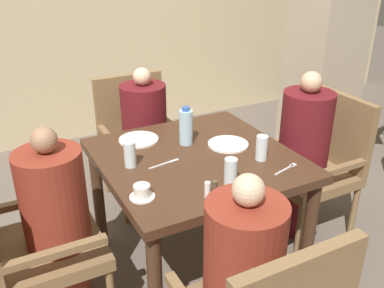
{
  "coord_description": "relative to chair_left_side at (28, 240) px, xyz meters",
  "views": [
    {
      "loc": [
        -1.0,
        -1.87,
        1.82
      ],
      "look_at": [
        0.0,
        0.05,
        0.8
      ],
      "focal_mm": 40.0,
      "sensor_mm": 36.0,
      "label": 1
    }
  ],
  "objects": [
    {
      "name": "ground_plane",
      "position": [
        0.93,
        0.0,
        -0.51
      ],
      "size": [
        16.0,
        16.0,
        0.0
      ],
      "primitive_type": "plane",
      "color": "#60564C"
    },
    {
      "name": "pillar_stone",
      "position": [
        2.71,
        0.93,
        0.84
      ],
      "size": [
        0.52,
        0.52,
        2.7
      ],
      "color": "tan",
      "rests_on": "ground_plane"
    },
    {
      "name": "dining_table",
      "position": [
        0.93,
        0.0,
        0.14
      ],
      "size": [
        1.04,
        1.04,
        0.75
      ],
      "color": "#422819",
      "rests_on": "ground_plane"
    },
    {
      "name": "chair_left_side",
      "position": [
        0.0,
        0.0,
        0.0
      ],
      "size": [
        0.53,
        0.53,
        0.94
      ],
      "color": "brown",
      "rests_on": "ground_plane"
    },
    {
      "name": "diner_in_left_chair",
      "position": [
        0.15,
        0.0,
        0.05
      ],
      "size": [
        0.32,
        0.32,
        1.08
      ],
      "color": "maroon",
      "rests_on": "ground_plane"
    },
    {
      "name": "chair_far_side",
      "position": [
        0.93,
        0.93,
        0.0
      ],
      "size": [
        0.53,
        0.53,
        0.94
      ],
      "color": "brown",
      "rests_on": "ground_plane"
    },
    {
      "name": "diner_in_far_chair",
      "position": [
        0.93,
        0.79,
        0.04
      ],
      "size": [
        0.32,
        0.32,
        1.06
      ],
      "color": "#5B1419",
      "rests_on": "ground_plane"
    },
    {
      "name": "chair_right_side",
      "position": [
        1.86,
        0.0,
        0.0
      ],
      "size": [
        0.53,
        0.53,
        0.94
      ],
      "color": "brown",
      "rests_on": "ground_plane"
    },
    {
      "name": "diner_in_right_chair",
      "position": [
        1.71,
        0.0,
        0.07
      ],
      "size": [
        0.32,
        0.32,
        1.13
      ],
      "color": "#5B1419",
      "rests_on": "ground_plane"
    },
    {
      "name": "diner_in_near_chair",
      "position": [
        0.72,
        -0.79,
        0.05
      ],
      "size": [
        0.32,
        0.32,
        1.08
      ],
      "color": "maroon",
      "rests_on": "ground_plane"
    },
    {
      "name": "plate_main_left",
      "position": [
        0.72,
        0.34,
        0.25
      ],
      "size": [
        0.24,
        0.24,
        0.01
      ],
      "color": "white",
      "rests_on": "dining_table"
    },
    {
      "name": "plate_main_right",
      "position": [
        1.16,
        0.04,
        0.25
      ],
      "size": [
        0.24,
        0.24,
        0.01
      ],
      "color": "white",
      "rests_on": "dining_table"
    },
    {
      "name": "teacup_with_saucer",
      "position": [
        0.5,
        -0.27,
        0.28
      ],
      "size": [
        0.12,
        0.12,
        0.07
      ],
      "color": "white",
      "rests_on": "dining_table"
    },
    {
      "name": "water_bottle",
      "position": [
        0.95,
        0.17,
        0.35
      ],
      "size": [
        0.08,
        0.08,
        0.23
      ],
      "color": "#A3C6DB",
      "rests_on": "dining_table"
    },
    {
      "name": "glass_tall_near",
      "position": [
        0.56,
        0.05,
        0.32
      ],
      "size": [
        0.06,
        0.06,
        0.14
      ],
      "color": "silver",
      "rests_on": "dining_table"
    },
    {
      "name": "glass_tall_mid",
      "position": [
        0.93,
        -0.35,
        0.32
      ],
      "size": [
        0.06,
        0.06,
        0.14
      ],
      "color": "silver",
      "rests_on": "dining_table"
    },
    {
      "name": "glass_tall_far",
      "position": [
        1.22,
        -0.2,
        0.32
      ],
      "size": [
        0.06,
        0.06,
        0.14
      ],
      "color": "silver",
      "rests_on": "dining_table"
    },
    {
      "name": "salt_shaker",
      "position": [
        0.77,
        -0.4,
        0.29
      ],
      "size": [
        0.03,
        0.03,
        0.08
      ],
      "color": "white",
      "rests_on": "dining_table"
    },
    {
      "name": "pepper_shaker",
      "position": [
        0.81,
        -0.4,
        0.28
      ],
      "size": [
        0.03,
        0.03,
        0.08
      ],
      "color": "#4C3D2D",
      "rests_on": "dining_table"
    },
    {
      "name": "fork_beside_plate",
      "position": [
        1.28,
        -0.35,
        0.25
      ],
      "size": [
        0.17,
        0.06,
        0.0
      ],
      "color": "silver",
      "rests_on": "dining_table"
    },
    {
      "name": "knife_beside_plate",
      "position": [
        0.74,
        -0.01,
        0.25
      ],
      "size": [
        0.19,
        0.04,
        0.0
      ],
      "color": "silver",
      "rests_on": "dining_table"
    }
  ]
}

